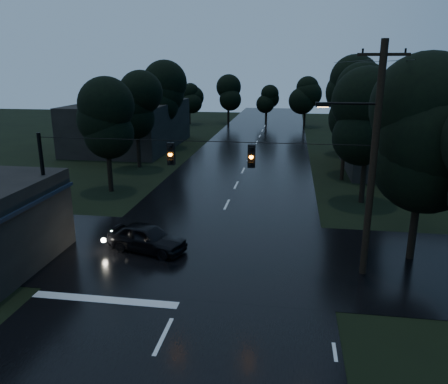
# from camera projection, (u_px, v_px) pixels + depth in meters

# --- Properties ---
(main_road) EXTENTS (12.00, 120.00, 0.02)m
(main_road) POSITION_uv_depth(u_px,v_px,m) (243.00, 171.00, 38.76)
(main_road) COLOR black
(main_road) RESTS_ON ground
(cross_street) EXTENTS (60.00, 9.00, 0.02)m
(cross_street) POSITION_uv_depth(u_px,v_px,m) (203.00, 254.00, 21.67)
(cross_street) COLOR black
(cross_street) RESTS_ON ground
(building_far_right) EXTENTS (10.00, 14.00, 4.40)m
(building_far_right) POSITION_uv_depth(u_px,v_px,m) (400.00, 143.00, 39.90)
(building_far_right) COLOR black
(building_far_right) RESTS_ON ground
(building_far_left) EXTENTS (10.00, 16.00, 5.00)m
(building_far_left) POSITION_uv_depth(u_px,v_px,m) (131.00, 125.00, 49.59)
(building_far_left) COLOR black
(building_far_left) RESTS_ON ground
(utility_pole_main) EXTENTS (3.50, 0.30, 10.00)m
(utility_pole_main) POSITION_uv_depth(u_px,v_px,m) (371.00, 158.00, 18.17)
(utility_pole_main) COLOR black
(utility_pole_main) RESTS_ON ground
(utility_pole_far) EXTENTS (2.00, 0.30, 7.50)m
(utility_pole_far) POSITION_uv_depth(u_px,v_px,m) (345.00, 133.00, 34.57)
(utility_pole_far) COLOR black
(utility_pole_far) RESTS_ON ground
(anchor_pole_left) EXTENTS (0.18, 0.18, 6.00)m
(anchor_pole_left) POSITION_uv_depth(u_px,v_px,m) (46.00, 195.00, 20.98)
(anchor_pole_left) COLOR black
(anchor_pole_left) RESTS_ON ground
(span_signals) EXTENTS (15.00, 0.37, 1.12)m
(span_signals) POSITION_uv_depth(u_px,v_px,m) (210.00, 154.00, 19.17)
(span_signals) COLOR black
(span_signals) RESTS_ON ground
(tree_corner_near) EXTENTS (4.48, 4.48, 9.44)m
(tree_corner_near) POSITION_uv_depth(u_px,v_px,m) (425.00, 135.00, 19.49)
(tree_corner_near) COLOR black
(tree_corner_near) RESTS_ON ground
(tree_left_a) EXTENTS (3.92, 3.92, 8.26)m
(tree_left_a) POSITION_uv_depth(u_px,v_px,m) (106.00, 120.00, 31.01)
(tree_left_a) COLOR black
(tree_left_a) RESTS_ON ground
(tree_left_b) EXTENTS (4.20, 4.20, 8.85)m
(tree_left_b) POSITION_uv_depth(u_px,v_px,m) (136.00, 105.00, 38.59)
(tree_left_b) COLOR black
(tree_left_b) RESTS_ON ground
(tree_left_c) EXTENTS (4.48, 4.48, 9.44)m
(tree_left_c) POSITION_uv_depth(u_px,v_px,m) (162.00, 94.00, 48.07)
(tree_left_c) COLOR black
(tree_left_c) RESTS_ON ground
(tree_right_a) EXTENTS (4.20, 4.20, 8.85)m
(tree_right_a) POSITION_uv_depth(u_px,v_px,m) (369.00, 120.00, 28.28)
(tree_right_a) COLOR black
(tree_right_a) RESTS_ON ground
(tree_right_b) EXTENTS (4.48, 4.48, 9.44)m
(tree_right_b) POSITION_uv_depth(u_px,v_px,m) (361.00, 104.00, 35.69)
(tree_right_b) COLOR black
(tree_right_b) RESTS_ON ground
(tree_right_c) EXTENTS (4.76, 4.76, 10.03)m
(tree_right_c) POSITION_uv_depth(u_px,v_px,m) (353.00, 92.00, 44.99)
(tree_right_c) COLOR black
(tree_right_c) RESTS_ON ground
(car) EXTENTS (4.39, 2.66, 1.40)m
(car) POSITION_uv_depth(u_px,v_px,m) (147.00, 238.00, 21.84)
(car) COLOR black
(car) RESTS_ON ground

